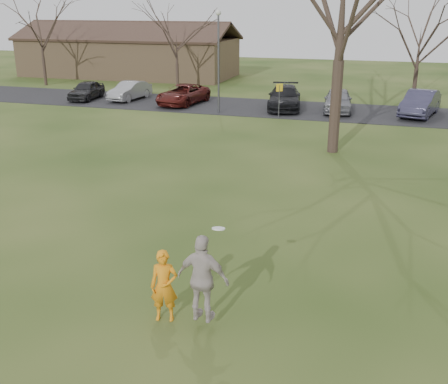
{
  "coord_description": "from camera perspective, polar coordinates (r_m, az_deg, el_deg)",
  "views": [
    {
      "loc": [
        4.16,
        -9.62,
        6.55
      ],
      "look_at": [
        0.0,
        4.0,
        1.5
      ],
      "focal_mm": 42.43,
      "sensor_mm": 36.0,
      "label": 1
    }
  ],
  "objects": [
    {
      "name": "car_1",
      "position": [
        39.48,
        -10.12,
        10.7
      ],
      "size": [
        1.9,
        4.11,
        1.3
      ],
      "primitive_type": "imported",
      "rotation": [
        0.0,
        0.0,
        -0.13
      ],
      "color": "gray",
      "rests_on": "parking_strip"
    },
    {
      "name": "ground",
      "position": [
        12.36,
        -5.55,
        -12.58
      ],
      "size": [
        120.0,
        120.0,
        0.0
      ],
      "primitive_type": "plane",
      "color": "#1E380F",
      "rests_on": "ground"
    },
    {
      "name": "parking_strip",
      "position": [
        35.48,
        10.06,
        8.63
      ],
      "size": [
        62.0,
        6.5,
        0.04
      ],
      "primitive_type": "cube",
      "color": "black",
      "rests_on": "ground"
    },
    {
      "name": "catching_play",
      "position": [
        11.12,
        -2.27,
        -9.33
      ],
      "size": [
        1.17,
        0.58,
        2.11
      ],
      "color": "#B4A7A1",
      "rests_on": "ground"
    },
    {
      "name": "car_5",
      "position": [
        35.26,
        20.38,
        8.96
      ],
      "size": [
        2.73,
        4.95,
        1.55
      ],
      "primitive_type": "imported",
      "rotation": [
        0.0,
        0.0,
        -0.25
      ],
      "color": "#323048",
      "rests_on": "parking_strip"
    },
    {
      "name": "building",
      "position": [
        53.6,
        -10.21,
        14.29
      ],
      "size": [
        20.6,
        8.5,
        5.14
      ],
      "color": "#8C6D4C",
      "rests_on": "ground"
    },
    {
      "name": "car_4",
      "position": [
        35.2,
        12.17,
        9.65
      ],
      "size": [
        2.08,
        4.41,
        1.46
      ],
      "primitive_type": "imported",
      "rotation": [
        0.0,
        0.0,
        0.09
      ],
      "color": "gray",
      "rests_on": "parking_strip"
    },
    {
      "name": "car_3",
      "position": [
        35.66,
        6.53,
        10.09
      ],
      "size": [
        2.87,
        5.37,
        1.48
      ],
      "primitive_type": "imported",
      "rotation": [
        0.0,
        0.0,
        0.16
      ],
      "color": "black",
      "rests_on": "parking_strip"
    },
    {
      "name": "small_tree_row",
      "position": [
        39.77,
        17.87,
        14.8
      ],
      "size": [
        55.0,
        5.9,
        8.5
      ],
      "color": "#352821",
      "rests_on": "ground"
    },
    {
      "name": "car_2",
      "position": [
        37.26,
        -4.44,
        10.45
      ],
      "size": [
        2.83,
        5.05,
        1.33
      ],
      "primitive_type": "imported",
      "rotation": [
        0.0,
        0.0,
        -0.13
      ],
      "color": "#501612",
      "rests_on": "parking_strip"
    },
    {
      "name": "lamp_post",
      "position": [
        33.79,
        -0.6,
        15.15
      ],
      "size": [
        0.34,
        0.34,
        6.27
      ],
      "color": "#47474C",
      "rests_on": "ground"
    },
    {
      "name": "sign_yellow",
      "position": [
        32.62,
        5.97,
        10.43
      ],
      "size": [
        0.35,
        0.35,
        2.08
      ],
      "color": "#47474C",
      "rests_on": "ground"
    },
    {
      "name": "player_defender",
      "position": [
        11.67,
        -6.46,
        -10.03
      ],
      "size": [
        0.68,
        0.53,
        1.64
      ],
      "primitive_type": "imported",
      "rotation": [
        0.0,
        0.0,
        0.26
      ],
      "color": "orange",
      "rests_on": "ground"
    },
    {
      "name": "car_0",
      "position": [
        40.34,
        -14.61,
        10.57
      ],
      "size": [
        1.95,
        3.99,
        1.31
      ],
      "primitive_type": "imported",
      "rotation": [
        0.0,
        0.0,
        0.11
      ],
      "color": "black",
      "rests_on": "parking_strip"
    }
  ]
}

